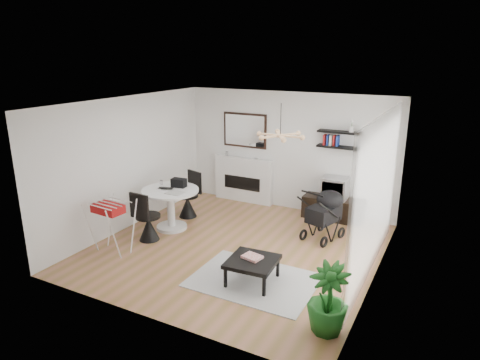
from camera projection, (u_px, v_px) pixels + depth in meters
The scene contains 25 objects.
floor at pixel (237, 248), 8.03m from camera, with size 5.00×5.00×0.00m, color olive.
ceiling at pixel (236, 103), 7.25m from camera, with size 5.00×5.00×0.00m, color white.
wall_back at pixel (288, 151), 9.76m from camera, with size 5.00×5.00×0.00m, color white.
wall_left at pixel (129, 163), 8.75m from camera, with size 5.00×5.00×0.00m, color white.
wall_right at pixel (381, 201), 6.53m from camera, with size 5.00×5.00×0.00m, color white.
sheer_curtain at pixel (376, 196), 6.74m from camera, with size 0.04×3.60×2.60m, color white.
fireplace at pixel (244, 174), 10.37m from camera, with size 1.50×0.17×2.16m.
shelf_lower at pixel (338, 147), 9.05m from camera, with size 0.90×0.25×0.04m, color black.
shelf_upper at pixel (339, 132), 8.96m from camera, with size 0.90×0.25×0.04m, color black.
pendant_lamp at pixel (280, 136), 7.35m from camera, with size 0.90×0.90×0.10m, color tan, non-canonical shape.
tv_console at pixel (333, 209), 9.35m from camera, with size 1.30×0.45×0.49m, color black.
crt_tv at pixel (335, 188), 9.20m from camera, with size 0.53×0.46×0.46m.
dining_table at pixel (171, 203), 8.76m from camera, with size 1.16×1.16×0.85m.
laptop at pixel (165, 189), 8.66m from camera, with size 0.31×0.20×0.02m, color black.
black_bag at pixel (179, 183), 8.82m from camera, with size 0.30×0.18×0.18m, color black.
newspaper at pixel (175, 193), 8.46m from camera, with size 0.33×0.27×0.01m, color beige.
drinking_glass at pixel (161, 183), 8.96m from camera, with size 0.06×0.06×0.10m, color white.
chair_far at pixel (188, 203), 9.49m from camera, with size 0.52×0.54×1.01m.
chair_near at pixel (148, 225), 8.27m from camera, with size 0.48×0.49×1.01m.
drying_rack at pixel (112, 226), 7.73m from camera, with size 0.69×0.65×0.97m.
stroller at pixel (325, 216), 8.34m from camera, with size 0.75×0.96×1.07m.
rug at pixel (254, 280), 6.88m from camera, with size 1.96×1.41×0.01m, color #AFAFAF.
coffee_table at pixel (252, 262), 6.73m from camera, with size 0.80×0.80×0.38m.
magazines at pixel (252, 257), 6.76m from camera, with size 0.29×0.23×0.04m, color red.
potted_plant at pixel (328, 299), 5.50m from camera, with size 0.54×0.54×0.96m, color #19581A.
Camera 1 is at (3.46, -6.45, 3.53)m, focal length 32.00 mm.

